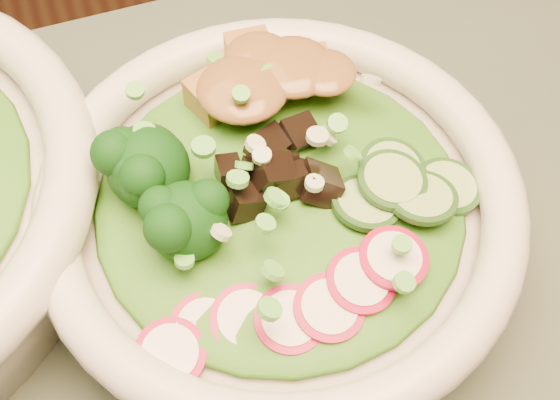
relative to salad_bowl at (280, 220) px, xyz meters
name	(u,v)px	position (x,y,z in m)	size (l,w,h in m)	color
salad_bowl	(280,220)	(0.00, 0.00, 0.00)	(0.25, 0.25, 0.07)	silver
lettuce_bed	(280,199)	(0.00, 0.00, 0.02)	(0.19, 0.19, 0.02)	#175E13
broccoli_florets	(162,201)	(-0.06, 0.01, 0.03)	(0.07, 0.07, 0.04)	black
radish_slices	(306,305)	(-0.01, -0.06, 0.02)	(0.10, 0.04, 0.02)	#A20C33
cucumber_slices	(400,174)	(0.06, -0.01, 0.03)	(0.07, 0.07, 0.03)	#A1CB70
mushroom_heap	(277,166)	(0.00, 0.01, 0.03)	(0.07, 0.07, 0.04)	black
tofu_cubes	(267,97)	(0.01, 0.06, 0.03)	(0.08, 0.06, 0.03)	#9B6633
peanut_sauce	(266,82)	(0.01, 0.06, 0.04)	(0.07, 0.05, 0.01)	brown
scallion_garnish	(280,174)	(0.00, 0.00, 0.04)	(0.18, 0.18, 0.02)	#5FC144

